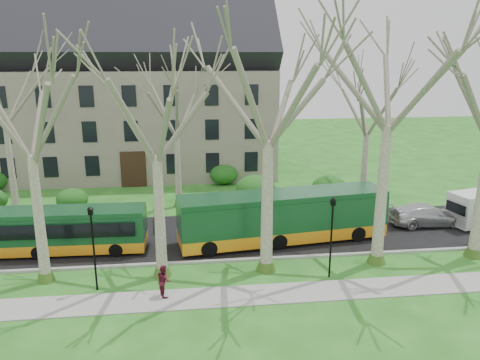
% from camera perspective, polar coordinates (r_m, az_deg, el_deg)
% --- Properties ---
extents(ground, '(120.00, 120.00, 0.00)m').
position_cam_1_polar(ground, '(25.66, -3.04, -11.42)').
color(ground, '#245F1B').
rests_on(ground, ground).
extents(sidewalk, '(70.00, 2.00, 0.06)m').
position_cam_1_polar(sidewalk, '(23.44, -2.62, -14.07)').
color(sidewalk, gray).
rests_on(sidewalk, ground).
extents(road, '(80.00, 8.00, 0.06)m').
position_cam_1_polar(road, '(30.66, -3.74, -6.79)').
color(road, black).
rests_on(road, ground).
extents(curb, '(80.00, 0.25, 0.14)m').
position_cam_1_polar(curb, '(26.98, -3.26, -9.86)').
color(curb, '#A5A39E').
rests_on(curb, ground).
extents(building, '(26.50, 12.20, 16.00)m').
position_cam_1_polar(building, '(47.26, -12.59, 10.67)').
color(building, gray).
rests_on(building, ground).
extents(tree_row_verge, '(49.00, 7.00, 14.00)m').
position_cam_1_polar(tree_row_verge, '(23.68, -3.33, 4.25)').
color(tree_row_verge, gray).
rests_on(tree_row_verge, ground).
extents(tree_row_far, '(33.00, 7.00, 12.00)m').
position_cam_1_polar(tree_row_far, '(34.35, -6.65, 5.89)').
color(tree_row_far, gray).
rests_on(tree_row_far, ground).
extents(lamp_row, '(36.22, 0.22, 4.30)m').
position_cam_1_polar(lamp_row, '(23.69, -2.97, -6.92)').
color(lamp_row, black).
rests_on(lamp_row, ground).
extents(hedges, '(30.60, 8.60, 2.00)m').
position_cam_1_polar(hedges, '(38.51, -11.42, -0.93)').
color(hedges, '#195719').
rests_on(hedges, ground).
extents(bus_lead, '(10.91, 2.56, 2.71)m').
position_cam_1_polar(bus_lead, '(29.79, -21.94, -5.71)').
color(bus_lead, '#144824').
rests_on(bus_lead, road).
extents(bus_follow, '(13.21, 4.35, 3.24)m').
position_cam_1_polar(bus_follow, '(29.28, 5.28, -4.44)').
color(bus_follow, '#144824').
rests_on(bus_follow, road).
extents(sedan, '(5.04, 2.10, 1.46)m').
position_cam_1_polar(sedan, '(34.58, 21.82, -3.96)').
color(sedan, silver).
rests_on(sedan, road).
extents(pedestrian_b, '(0.80, 0.91, 1.58)m').
position_cam_1_polar(pedestrian_b, '(23.43, -9.26, -12.00)').
color(pedestrian_b, '#551323').
rests_on(pedestrian_b, sidewalk).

